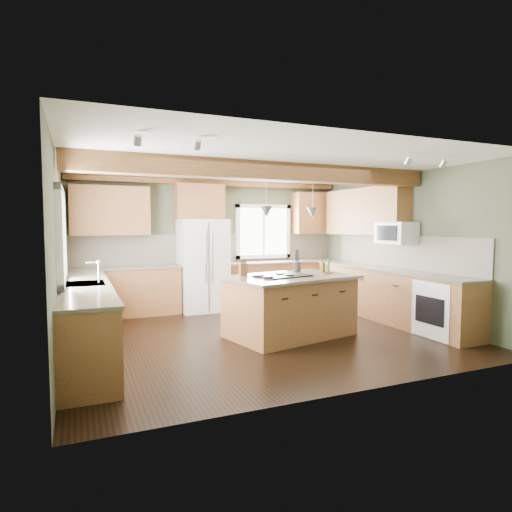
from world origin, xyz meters
name	(u,v)px	position (x,y,z in m)	size (l,w,h in m)	color
floor	(260,334)	(0.00, 0.00, 0.00)	(5.60, 5.60, 0.00)	black
ceiling	(260,164)	(0.00, 0.00, 2.60)	(5.60, 5.60, 0.00)	silver
wall_back	(212,244)	(0.00, 2.50, 1.30)	(5.60, 5.60, 0.00)	#454D36
wall_left	(58,255)	(-2.80, 0.00, 1.30)	(5.00, 5.00, 0.00)	#454D36
wall_right	(404,247)	(2.80, 0.00, 1.30)	(5.00, 5.00, 0.00)	#454D36
ceiling_beam	(267,171)	(0.00, -0.26, 2.47)	(5.55, 0.26, 0.26)	#4D2B16
soffit_trim	(213,183)	(0.00, 2.40, 2.54)	(5.55, 0.20, 0.10)	#4D2B16
backsplash_back	(212,248)	(0.00, 2.48, 1.21)	(5.58, 0.03, 0.58)	brown
backsplash_right	(401,252)	(2.78, 0.05, 1.21)	(0.03, 3.70, 0.58)	brown
base_cab_back_left	(124,292)	(-1.79, 2.20, 0.44)	(2.02, 0.60, 0.88)	#5C3217
counter_back_left	(124,268)	(-1.79, 2.20, 0.90)	(2.06, 0.64, 0.04)	#433B31
base_cab_back_right	(283,283)	(1.49, 2.20, 0.44)	(2.62, 0.60, 0.88)	#5C3217
counter_back_right	(283,262)	(1.49, 2.20, 0.90)	(2.66, 0.64, 0.04)	#433B31
base_cab_left	(85,319)	(-2.50, 0.05, 0.44)	(0.60, 3.70, 0.88)	#5C3217
counter_left	(84,285)	(-2.50, 0.05, 0.90)	(0.64, 3.74, 0.04)	#433B31
base_cab_right	(387,295)	(2.50, 0.05, 0.44)	(0.60, 3.70, 0.88)	#5C3217
counter_right	(388,270)	(2.50, 0.05, 0.90)	(0.64, 3.74, 0.04)	#433B31
upper_cab_back_left	(110,211)	(-1.99, 2.33, 1.95)	(1.40, 0.35, 0.90)	#5C3217
upper_cab_over_fridge	(200,202)	(-0.30, 2.33, 2.15)	(0.96, 0.35, 0.70)	#5C3217
upper_cab_right	(365,212)	(2.62, 0.90, 1.95)	(0.35, 2.20, 0.90)	#5C3217
upper_cab_back_corner	(313,213)	(2.30, 2.33, 1.95)	(0.90, 0.35, 0.90)	#5C3217
window_left	(60,236)	(-2.78, 0.05, 1.55)	(0.04, 1.60, 1.05)	white
window_back	(263,231)	(1.15, 2.48, 1.55)	(1.10, 0.04, 1.00)	white
sink	(84,284)	(-2.50, 0.05, 0.91)	(0.50, 0.65, 0.03)	#262628
faucet	(99,273)	(-2.32, 0.05, 1.05)	(0.02, 0.02, 0.28)	#B2B2B7
dishwasher	(89,345)	(-2.49, -1.25, 0.43)	(0.60, 0.60, 0.84)	white
oven	(445,309)	(2.49, -1.25, 0.43)	(0.60, 0.72, 0.84)	white
microwave	(396,233)	(2.58, -0.05, 1.55)	(0.40, 0.70, 0.38)	white
pendant_left	(266,212)	(-0.05, -0.35, 1.88)	(0.18, 0.18, 0.16)	#B2B2B7
pendant_right	(313,213)	(0.83, -0.16, 1.88)	(0.18, 0.18, 0.16)	#B2B2B7
refrigerator	(203,265)	(-0.30, 2.12, 0.90)	(0.90, 0.74, 1.80)	white
island	(290,307)	(0.39, -0.26, 0.44)	(1.80, 1.10, 0.88)	brown
island_top	(290,277)	(0.39, -0.26, 0.90)	(1.92, 1.22, 0.04)	#433B31
cooktop	(282,276)	(0.24, -0.29, 0.93)	(0.78, 0.52, 0.02)	black
knife_block	(243,270)	(-0.26, 0.02, 1.01)	(0.11, 0.09, 0.19)	brown
utensil_crock	(297,267)	(0.75, 0.20, 1.00)	(0.12, 0.12, 0.17)	#362F2B
bottle_tray	(326,266)	(1.10, -0.13, 1.03)	(0.23, 0.23, 0.21)	brown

